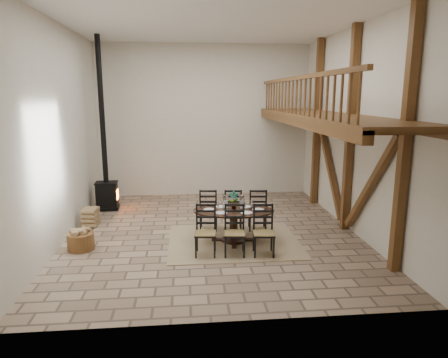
{
  "coord_description": "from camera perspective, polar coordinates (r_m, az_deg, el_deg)",
  "views": [
    {
      "loc": [
        -0.63,
        -9.44,
        3.37
      ],
      "look_at": [
        0.32,
        0.4,
        1.28
      ],
      "focal_mm": 32.0,
      "sensor_mm": 36.0,
      "label": 1
    }
  ],
  "objects": [
    {
      "name": "log_stack",
      "position": [
        11.01,
        -18.5,
        -5.18
      ],
      "size": [
        0.4,
        0.51,
        0.48
      ],
      "rotation": [
        0.0,
        0.0,
        -0.1
      ],
      "color": "#9E7D58",
      "rests_on": "ground"
    },
    {
      "name": "ground",
      "position": [
        10.04,
        -1.59,
        -7.65
      ],
      "size": [
        8.0,
        8.0,
        0.0
      ],
      "primitive_type": "plane",
      "color": "tan",
      "rests_on": "ground"
    },
    {
      "name": "wood_stove",
      "position": [
        12.24,
        -16.56,
        0.91
      ],
      "size": [
        0.67,
        0.53,
        5.0
      ],
      "rotation": [
        0.0,
        0.0,
        0.04
      ],
      "color": "black",
      "rests_on": "ground"
    },
    {
      "name": "room_shell",
      "position": [
        9.62,
        5.5,
        9.8
      ],
      "size": [
        7.02,
        8.02,
        5.01
      ],
      "color": "beige",
      "rests_on": "ground"
    },
    {
      "name": "log_basket",
      "position": [
        9.46,
        -19.78,
        -8.29
      ],
      "size": [
        0.58,
        0.58,
        0.48
      ],
      "rotation": [
        0.0,
        0.0,
        -0.17
      ],
      "color": "brown",
      "rests_on": "ground"
    },
    {
      "name": "rug",
      "position": [
        9.46,
        1.38,
        -8.84
      ],
      "size": [
        3.0,
        2.5,
        0.02
      ],
      "primitive_type": "cube",
      "color": "tan",
      "rests_on": "ground"
    },
    {
      "name": "dining_table",
      "position": [
        9.32,
        1.39,
        -6.56
      ],
      "size": [
        1.97,
        2.23,
        1.2
      ],
      "rotation": [
        0.0,
        0.0,
        -0.1
      ],
      "color": "black",
      "rests_on": "ground"
    }
  ]
}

